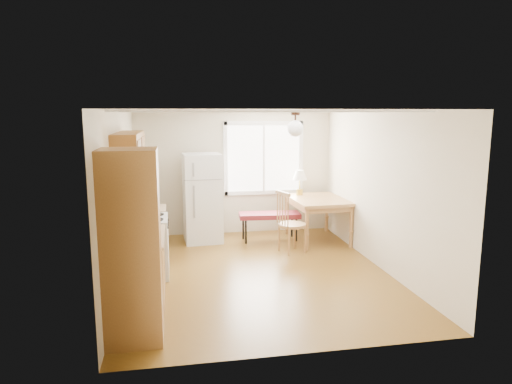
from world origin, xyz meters
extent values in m
cube|color=#533511|center=(0.00, 0.00, 0.00)|extent=(4.60, 5.60, 0.12)
cube|color=white|center=(0.00, 0.00, 2.50)|extent=(4.60, 5.60, 0.12)
cube|color=beige|center=(0.00, 2.50, 1.25)|extent=(4.60, 0.10, 2.50)
cube|color=beige|center=(0.00, -2.50, 1.25)|extent=(4.60, 0.10, 2.50)
cube|color=beige|center=(-2.00, 0.00, 1.25)|extent=(0.10, 5.60, 2.50)
cube|color=beige|center=(2.00, 0.00, 1.25)|extent=(0.10, 5.60, 2.50)
cube|color=brown|center=(-1.70, -1.85, 1.05)|extent=(0.60, 0.60, 2.10)
cube|color=brown|center=(-1.70, -0.85, 0.43)|extent=(0.60, 1.10, 0.86)
cube|color=tan|center=(-1.69, -0.85, 0.88)|extent=(0.62, 1.14, 0.04)
cube|color=silver|center=(-1.68, 0.20, 0.45)|extent=(0.65, 0.76, 0.90)
cube|color=brown|center=(-1.70, 0.95, 0.43)|extent=(0.60, 0.60, 0.86)
cube|color=brown|center=(-1.83, -0.15, 1.85)|extent=(0.33, 1.60, 0.70)
cube|color=white|center=(0.60, 2.48, 1.55)|extent=(1.50, 0.02, 1.35)
cylinder|color=black|center=(0.70, 0.40, 2.46)|extent=(0.14, 0.14, 0.06)
cylinder|color=black|center=(0.70, 0.40, 2.36)|extent=(0.03, 0.03, 0.16)
sphere|color=white|center=(0.70, 0.40, 2.22)|extent=(0.26, 0.26, 0.26)
cube|color=silver|center=(-0.70, 1.96, 0.85)|extent=(0.74, 0.74, 1.71)
cube|color=gray|center=(-0.70, 1.61, 1.25)|extent=(0.70, 0.02, 0.02)
cube|color=gray|center=(-0.88, 1.59, 1.02)|extent=(0.03, 0.03, 1.02)
cube|color=maroon|center=(0.58, 1.77, 0.50)|extent=(1.21, 0.52, 0.09)
cylinder|color=black|center=(0.08, 1.60, 0.23)|extent=(0.04, 0.04, 0.45)
cylinder|color=black|center=(1.08, 1.60, 0.23)|extent=(0.04, 0.04, 0.45)
cylinder|color=black|center=(0.08, 1.94, 0.23)|extent=(0.04, 0.04, 0.45)
cylinder|color=black|center=(1.08, 1.94, 0.23)|extent=(0.04, 0.04, 0.45)
cube|color=olive|center=(1.50, 1.59, 0.81)|extent=(1.07, 1.39, 0.06)
cube|color=olive|center=(1.50, 1.59, 0.73)|extent=(0.97, 1.29, 0.10)
cylinder|color=olive|center=(1.10, 0.97, 0.39)|extent=(0.07, 0.07, 0.78)
cylinder|color=olive|center=(1.96, 1.01, 0.39)|extent=(0.07, 0.07, 0.78)
cylinder|color=olive|center=(1.04, 2.17, 0.39)|extent=(0.07, 0.07, 0.78)
cylinder|color=olive|center=(1.90, 2.21, 0.39)|extent=(0.07, 0.07, 0.78)
cylinder|color=olive|center=(0.81, 0.93, 0.50)|extent=(0.49, 0.49, 0.05)
cylinder|color=olive|center=(0.70, 0.72, 0.25)|extent=(0.04, 0.04, 0.50)
cylinder|color=olive|center=(1.02, 0.82, 0.25)|extent=(0.04, 0.04, 0.50)
cylinder|color=olive|center=(0.60, 1.04, 0.25)|extent=(0.04, 0.04, 0.50)
cylinder|color=olive|center=(0.92, 1.14, 0.25)|extent=(0.04, 0.04, 0.50)
cylinder|color=gold|center=(1.25, 2.03, 0.90)|extent=(0.13, 0.13, 0.12)
cylinder|color=gold|center=(1.25, 2.03, 1.05)|extent=(0.02, 0.02, 0.19)
cone|color=white|center=(1.25, 2.03, 1.24)|extent=(0.29, 0.29, 0.19)
cube|color=black|center=(-1.72, -1.25, 0.94)|extent=(0.21, 0.23, 0.07)
cube|color=black|center=(-1.72, -1.33, 1.09)|extent=(0.17, 0.10, 0.25)
cylinder|color=black|center=(-1.72, -1.21, 1.02)|extent=(0.12, 0.12, 0.11)
cylinder|color=red|center=(-1.81, -0.54, 0.98)|extent=(0.11, 0.11, 0.16)
sphere|color=red|center=(-1.81, -0.54, 1.09)|extent=(0.06, 0.06, 0.06)
camera|label=1|loc=(-1.24, -6.72, 2.46)|focal=32.00mm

